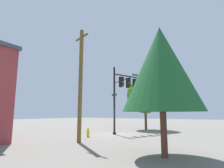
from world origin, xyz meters
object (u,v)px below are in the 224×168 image
signal_pole_assembly (131,87)px  utility_pole (80,82)px  tree_near (145,95)px  fire_hydrant (88,132)px  tree_mid (161,68)px

signal_pole_assembly → utility_pole: bearing=178.9°
tree_near → fire_hydrant: bearing=171.7°
signal_pole_assembly → fire_hydrant: (-5.43, 1.76, -4.84)m
utility_pole → fire_hydrant: (2.94, 1.60, -4.17)m
signal_pole_assembly → tree_near: tree_near is taller
fire_hydrant → tree_mid: (-4.19, -8.48, 4.15)m
fire_hydrant → signal_pole_assembly: bearing=-18.0°
signal_pole_assembly → utility_pole: utility_pole is taller
tree_near → tree_mid: (-14.45, -6.99, -0.14)m
utility_pole → tree_mid: utility_pole is taller
tree_mid → signal_pole_assembly: bearing=35.0°
signal_pole_assembly → fire_hydrant: 7.48m
fire_hydrant → tree_mid: bearing=-116.3°
signal_pole_assembly → tree_near: (4.84, 0.27, -0.55)m
signal_pole_assembly → fire_hydrant: size_ratio=8.72×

